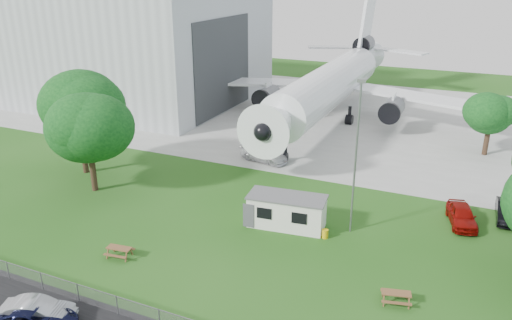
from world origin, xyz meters
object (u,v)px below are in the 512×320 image
at_px(hangar, 114,36).
at_px(airliner, 333,82).
at_px(picnic_west, 120,257).
at_px(car_centre_sedan, 37,311).
at_px(site_cabin, 287,211).
at_px(picnic_east, 395,303).

bearing_deg(hangar, airliner, -0.22).
distance_m(hangar, picnic_west, 52.26).
height_order(picnic_west, car_centre_sedan, car_centre_sedan).
bearing_deg(hangar, picnic_west, -51.58).
distance_m(hangar, site_cabin, 52.25).
bearing_deg(picnic_west, airliner, 77.12).
distance_m(hangar, airliner, 36.21).
relative_size(airliner, car_centre_sedan, 11.08).
relative_size(picnic_east, car_centre_sedan, 0.42).
xyz_separation_m(hangar, site_cabin, (41.26, -31.01, -8.09)).
xyz_separation_m(airliner, site_cabin, (5.29, -30.87, -3.96)).
xyz_separation_m(airliner, picnic_east, (15.00, -37.42, -5.27)).
bearing_deg(picnic_west, hangar, 121.27).
distance_m(hangar, car_centre_sedan, 58.33).
distance_m(hangar, picnic_east, 64.02).
xyz_separation_m(site_cabin, car_centre_sedan, (-9.14, -16.90, -0.60)).
xyz_separation_m(hangar, picnic_east, (50.97, -37.56, -9.41)).
bearing_deg(hangar, site_cabin, -36.93).
bearing_deg(airliner, car_centre_sedan, -94.61).
height_order(site_cabin, picnic_east, site_cabin).
bearing_deg(car_centre_sedan, picnic_east, -82.00).
relative_size(site_cabin, car_centre_sedan, 1.60).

